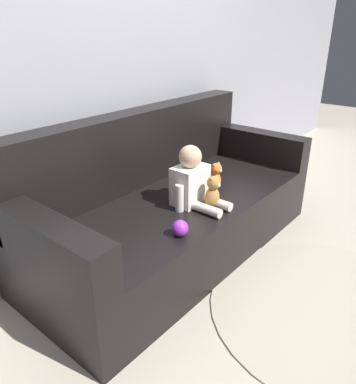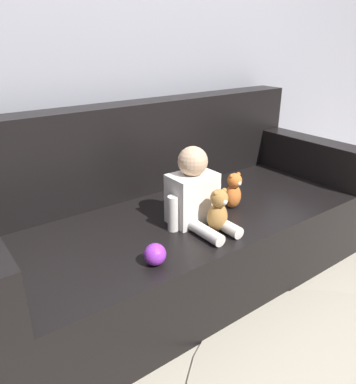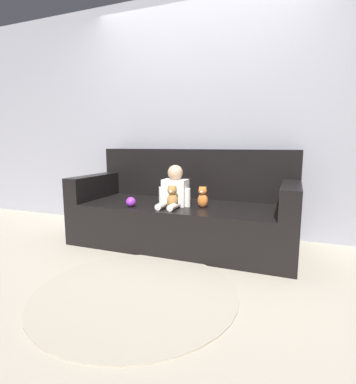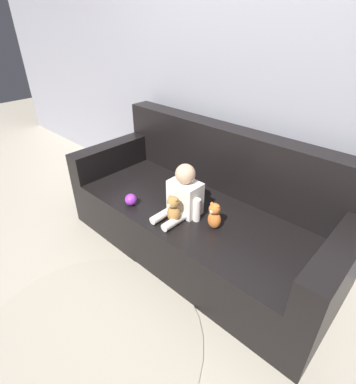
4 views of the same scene
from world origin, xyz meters
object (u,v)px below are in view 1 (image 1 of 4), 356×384
(couch, at_px, (171,206))
(teddy_bear_brown, at_px, (213,192))
(plush_toy_side, at_px, (215,177))
(person_baby, at_px, (192,182))
(toy_ball, at_px, (180,228))

(couch, relative_size, teddy_bear_brown, 10.08)
(teddy_bear_brown, xyz_separation_m, plush_toy_side, (0.24, 0.14, -0.01))
(couch, xyz_separation_m, plush_toy_side, (0.24, -0.20, 0.20))
(couch, bearing_deg, person_baby, -98.91)
(couch, distance_m, person_baby, 0.33)
(person_baby, xyz_separation_m, plush_toy_side, (0.27, 0.01, -0.05))
(couch, bearing_deg, toy_ball, -134.11)
(person_baby, distance_m, toy_ball, 0.42)
(plush_toy_side, distance_m, toy_ball, 0.67)
(couch, relative_size, plush_toy_side, 10.88)
(couch, relative_size, toy_ball, 23.49)
(couch, height_order, person_baby, couch)
(teddy_bear_brown, distance_m, plush_toy_side, 0.28)
(toy_ball, bearing_deg, couch, 45.89)
(person_baby, relative_size, teddy_bear_brown, 1.80)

